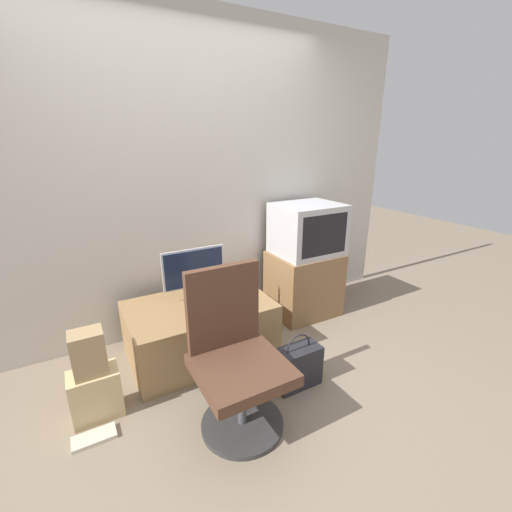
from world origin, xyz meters
The scene contains 13 objects.
ground_plane centered at (0.00, 0.00, 0.00)m, with size 12.00×12.00×0.00m, color #7F705B.
wall_back centered at (0.00, 1.32, 1.30)m, with size 4.40×0.05×2.60m.
desk centered at (-0.10, 0.82, 0.22)m, with size 1.08×0.70×0.43m.
side_stand centered at (1.02, 0.97, 0.31)m, with size 0.61×0.51×0.61m.
main_monitor centered at (-0.08, 0.94, 0.64)m, with size 0.49×0.17×0.41m.
keyboard centered at (-0.07, 0.67, 0.44)m, with size 0.29×0.11×0.01m.
mouse centered at (0.14, 0.64, 0.45)m, with size 0.05×0.04×0.02m.
crt_tv centered at (1.05, 0.98, 0.84)m, with size 0.59×0.50×0.46m.
office_chair centered at (-0.15, 0.06, 0.41)m, with size 0.50×0.50×0.95m.
cardboard_box_lower centered at (-0.89, 0.50, 0.16)m, with size 0.29×0.19×0.31m.
cardboard_box_upper centered at (-0.89, 0.50, 0.45)m, with size 0.19×0.15×0.28m.
handbag centered at (0.35, 0.13, 0.15)m, with size 0.32×0.16×0.40m.
book centered at (-0.94, 0.32, 0.01)m, with size 0.24×0.11×0.02m.
Camera 1 is at (-0.87, -1.46, 1.64)m, focal length 24.00 mm.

